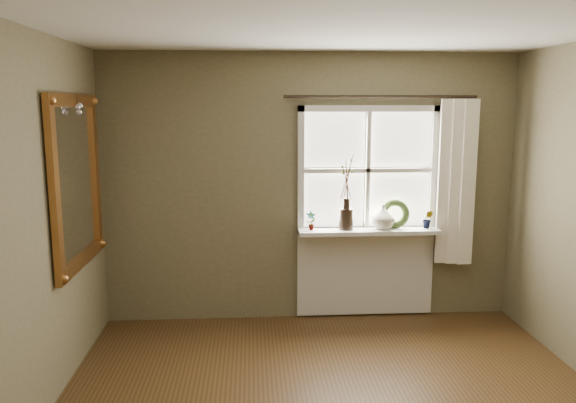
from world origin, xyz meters
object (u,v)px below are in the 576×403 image
at_px(dark_jug, 346,219).
at_px(gilt_mirror, 77,181).
at_px(cream_vase, 383,217).
at_px(wreath, 395,217).

height_order(dark_jug, gilt_mirror, gilt_mirror).
xyz_separation_m(cream_vase, wreath, (0.13, 0.04, -0.01)).
height_order(dark_jug, wreath, wreath).
relative_size(dark_jug, cream_vase, 0.86).
bearing_deg(cream_vase, dark_jug, 180.00).
xyz_separation_m(wreath, gilt_mirror, (-2.78, -0.75, 0.48)).
relative_size(wreath, gilt_mirror, 0.21).
height_order(cream_vase, gilt_mirror, gilt_mirror).
bearing_deg(wreath, cream_vase, -153.24).
bearing_deg(dark_jug, gilt_mirror, -162.78).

